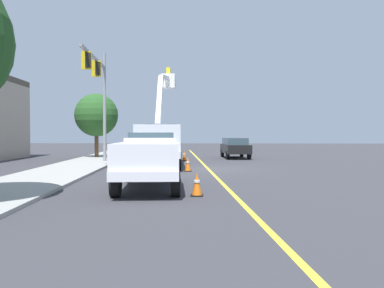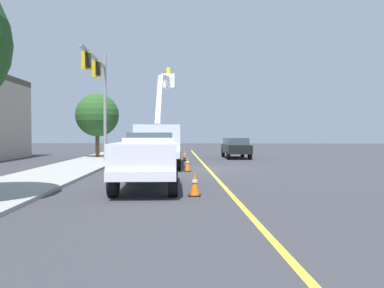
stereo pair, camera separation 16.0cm
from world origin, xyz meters
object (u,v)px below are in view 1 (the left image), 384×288
at_px(passing_minivan, 235,146).
at_px(traffic_cone_mid_rear, 184,156).
at_px(traffic_signal_mast, 99,86).
at_px(service_pickup_truck, 149,158).
at_px(traffic_cone_leading, 197,184).
at_px(traffic_cone_mid_front, 188,164).
at_px(utility_bucket_truck, 160,141).

distance_m(passing_minivan, traffic_cone_mid_rear, 5.26).
height_order(passing_minivan, traffic_signal_mast, traffic_signal_mast).
distance_m(service_pickup_truck, traffic_cone_mid_rear, 14.26).
bearing_deg(traffic_signal_mast, service_pickup_truck, -154.28).
xyz_separation_m(traffic_cone_leading, traffic_cone_mid_front, (7.92, 0.77, 0.02)).
bearing_deg(utility_bucket_truck, traffic_cone_mid_rear, -15.54).
height_order(service_pickup_truck, passing_minivan, service_pickup_truck).
height_order(utility_bucket_truck, traffic_signal_mast, traffic_signal_mast).
height_order(passing_minivan, traffic_cone_leading, passing_minivan).
relative_size(traffic_cone_leading, traffic_signal_mast, 0.10).
xyz_separation_m(utility_bucket_truck, service_pickup_truck, (-9.79, -0.94, -0.48)).
bearing_deg(traffic_signal_mast, utility_bucket_truck, -97.33).
distance_m(passing_minivan, traffic_cone_leading, 19.31).
bearing_deg(utility_bucket_truck, service_pickup_truck, -174.52).
xyz_separation_m(service_pickup_truck, traffic_cone_mid_rear, (14.24, -0.30, -0.73)).
height_order(passing_minivan, traffic_cone_mid_rear, passing_minivan).
distance_m(traffic_cone_leading, traffic_cone_mid_front, 7.96).
relative_size(utility_bucket_truck, traffic_cone_mid_front, 10.48).
distance_m(utility_bucket_truck, service_pickup_truck, 9.85).
distance_m(utility_bucket_truck, traffic_cone_leading, 11.71).
distance_m(traffic_cone_mid_front, traffic_cone_mid_rear, 7.88).
distance_m(passing_minivan, traffic_signal_mast, 12.51).
bearing_deg(traffic_signal_mast, traffic_cone_leading, -150.29).
relative_size(service_pickup_truck, traffic_cone_mid_front, 7.20).
relative_size(service_pickup_truck, traffic_signal_mast, 0.75).
height_order(service_pickup_truck, traffic_cone_mid_rear, service_pickup_truck).
distance_m(traffic_cone_mid_front, traffic_signal_mast, 8.59).
bearing_deg(traffic_cone_mid_rear, traffic_signal_mast, 126.76).
height_order(utility_bucket_truck, traffic_cone_mid_rear, utility_bucket_truck).
relative_size(traffic_cone_leading, traffic_cone_mid_rear, 0.97).
height_order(utility_bucket_truck, traffic_cone_mid_front, utility_bucket_truck).
distance_m(traffic_cone_leading, traffic_cone_mid_rear, 15.84).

